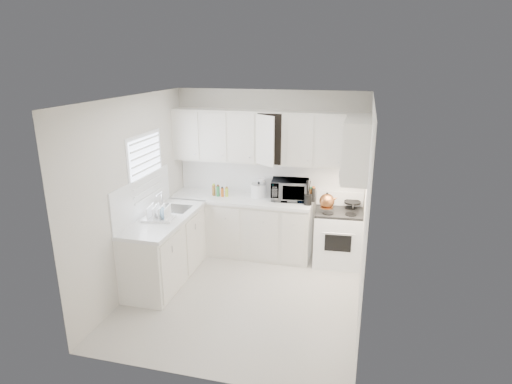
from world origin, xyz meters
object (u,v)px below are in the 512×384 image
(tea_kettle, at_px, (327,200))
(microwave, at_px, (290,188))
(rice_cooker, at_px, (259,189))
(stove, at_px, (338,230))
(dish_rack, at_px, (158,212))
(utensil_crock, at_px, (308,192))

(tea_kettle, relative_size, microwave, 0.48)
(microwave, height_order, rice_cooker, microwave)
(stove, relative_size, tea_kettle, 3.98)
(stove, xyz_separation_m, rice_cooker, (-1.27, 0.10, 0.52))
(tea_kettle, distance_m, rice_cooker, 1.12)
(microwave, bearing_deg, dish_rack, -147.40)
(stove, relative_size, dish_rack, 2.71)
(dish_rack, bearing_deg, rice_cooker, 41.96)
(stove, relative_size, utensil_crock, 2.83)
(microwave, distance_m, rice_cooker, 0.51)
(stove, height_order, rice_cooker, rice_cooker)
(tea_kettle, xyz_separation_m, dish_rack, (-2.17, -1.05, -0.01))
(stove, bearing_deg, rice_cooker, 171.92)
(microwave, bearing_deg, stove, -12.35)
(stove, height_order, dish_rack, dish_rack)
(tea_kettle, height_order, microwave, microwave)
(microwave, height_order, utensil_crock, same)
(stove, distance_m, utensil_crock, 0.76)
(stove, xyz_separation_m, microwave, (-0.77, 0.08, 0.59))
(rice_cooker, distance_m, utensil_crock, 0.83)
(tea_kettle, bearing_deg, stove, 46.06)
(microwave, xyz_separation_m, rice_cooker, (-0.50, 0.02, -0.07))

